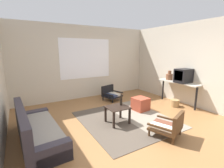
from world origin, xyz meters
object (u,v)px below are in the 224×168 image
at_px(couch, 36,131).
at_px(armchair_by_window, 111,94).
at_px(ottoman_orange, 140,104).
at_px(clay_vase, 169,76).
at_px(wicker_basket, 175,103).
at_px(coffee_table, 117,110).
at_px(console_shelf, 179,84).
at_px(armchair_striped_foreground, 169,126).
at_px(glass_bottle, 121,100).
at_px(crt_television, 183,76).

xyz_separation_m(couch, armchair_by_window, (2.69, 1.63, 0.01)).
bearing_deg(ottoman_orange, clay_vase, 7.69).
bearing_deg(armchair_by_window, wicker_basket, -49.59).
bearing_deg(couch, coffee_table, -4.04).
xyz_separation_m(console_shelf, wicker_basket, (-0.26, -0.11, -0.58)).
height_order(coffee_table, armchair_by_window, armchair_by_window).
bearing_deg(coffee_table, wicker_basket, 1.76).
bearing_deg(console_shelf, armchair_by_window, 137.10).
bearing_deg(console_shelf, wicker_basket, -156.86).
bearing_deg(armchair_striped_foreground, armchair_by_window, 85.01).
xyz_separation_m(couch, coffee_table, (1.85, -0.13, 0.11)).
height_order(coffee_table, clay_vase, clay_vase).
relative_size(couch, glass_bottle, 6.34).
distance_m(armchair_by_window, ottoman_orange, 1.40).
height_order(couch, ottoman_orange, couch).
bearing_deg(armchair_striped_foreground, glass_bottle, 110.55).
height_order(ottoman_orange, glass_bottle, glass_bottle).
distance_m(console_shelf, clay_vase, 0.46).
distance_m(armchair_by_window, crt_television, 2.55).
xyz_separation_m(clay_vase, glass_bottle, (-2.39, -0.52, -0.34)).
bearing_deg(crt_television, glass_bottle, 179.24).
bearing_deg(clay_vase, crt_television, -90.33).
height_order(coffee_table, console_shelf, console_shelf).
bearing_deg(armchair_striped_foreground, wicker_basket, 34.70).
bearing_deg(couch, armchair_striped_foreground, -26.79).
bearing_deg(coffee_table, glass_bottle, 22.97).
distance_m(ottoman_orange, crt_television, 1.70).
bearing_deg(coffee_table, armchair_by_window, 64.57).
relative_size(crt_television, wicker_basket, 1.82).
distance_m(armchair_by_window, console_shelf, 2.37).
bearing_deg(coffee_table, crt_television, 0.73).
height_order(armchair_striped_foreground, ottoman_orange, armchair_striped_foreground).
bearing_deg(glass_bottle, armchair_by_window, 67.98).
xyz_separation_m(couch, console_shelf, (4.40, 0.05, 0.47)).
height_order(couch, armchair_striped_foreground, couch).
height_order(crt_television, glass_bottle, crt_television).
relative_size(console_shelf, clay_vase, 4.37).
bearing_deg(couch, armchair_by_window, 31.25).
bearing_deg(coffee_table, console_shelf, 4.09).
distance_m(couch, ottoman_orange, 2.95).
distance_m(coffee_table, console_shelf, 2.57).
bearing_deg(coffee_table, couch, 175.96).
bearing_deg(ottoman_orange, console_shelf, -8.16).
bearing_deg(console_shelf, coffee_table, -175.91).
height_order(armchair_striped_foreground, console_shelf, console_shelf).
distance_m(coffee_table, glass_bottle, 0.28).
bearing_deg(ottoman_orange, glass_bottle, -160.82).
xyz_separation_m(armchair_by_window, wicker_basket, (1.44, -1.70, -0.12)).
height_order(ottoman_orange, console_shelf, console_shelf).
height_order(console_shelf, clay_vase, clay_vase).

